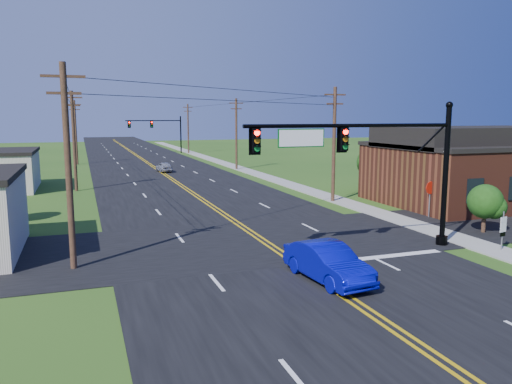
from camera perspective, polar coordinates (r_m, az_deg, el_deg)
name	(u,v)px	position (r m, az deg, el deg)	size (l,w,h in m)	color
ground	(385,328)	(17.09, 14.57, -14.82)	(260.00, 260.00, 0.00)	#274C15
road_main	(157,170)	(63.91, -11.21, 2.43)	(16.00, 220.00, 0.04)	black
road_cross	(259,241)	(27.32, 0.38, -5.58)	(70.00, 10.00, 0.04)	black
sidewalk	(263,176)	(56.78, 0.82, 1.85)	(2.00, 160.00, 0.08)	gray
signal_mast_main	(371,158)	(24.86, 13.04, 3.85)	(11.30, 0.60, 7.48)	black
signal_mast_far	(157,129)	(93.91, -11.24, 7.12)	(10.98, 0.60, 7.48)	black
brick_building	(474,173)	(42.58, 23.64, 2.00)	(14.20, 11.20, 4.70)	#5E2A1A
utility_pole_left_a	(68,163)	(23.02, -20.69, 3.07)	(1.80, 0.28, 9.00)	#322416
utility_pole_left_b	(74,139)	(47.97, -20.10, 5.70)	(1.80, 0.28, 9.00)	#322416
utility_pole_left_c	(76,131)	(74.95, -19.90, 6.57)	(1.80, 0.28, 9.00)	#322416
utility_pole_right_a	(334,142)	(39.69, 8.90, 5.62)	(1.80, 0.28, 9.00)	#322416
utility_pole_right_b	(236,133)	(63.78, -2.26, 6.81)	(1.80, 0.28, 9.00)	#322416
utility_pole_right_c	(188,128)	(92.86, -7.76, 7.30)	(1.80, 0.28, 9.00)	#322416
tree_right_back	(373,163)	(46.42, 13.27, 3.29)	(3.00, 3.00, 4.10)	#322416
shrub_corner	(485,202)	(31.75, 24.72, -1.01)	(2.00, 2.00, 2.86)	#322416
blue_car	(328,263)	(20.85, 8.18, -8.06)	(1.63, 4.67, 1.54)	#080BB4
distant_car	(164,167)	(61.97, -10.48, 2.81)	(1.44, 3.58, 1.22)	#A5A5AA
route_sign	(503,228)	(27.90, 26.39, -3.73)	(0.50, 0.15, 2.04)	slate
stop_sign	(430,191)	(35.14, 19.29, 0.06)	(0.87, 0.21, 2.48)	slate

